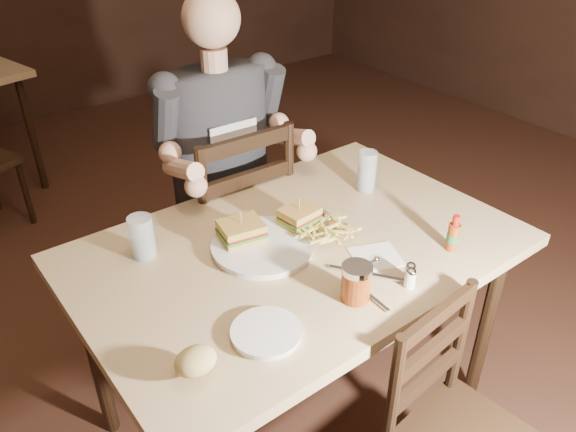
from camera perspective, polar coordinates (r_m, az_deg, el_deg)
room_shell at (r=1.70m, az=5.96°, el=19.50°), size 7.00×7.00×7.00m
main_table at (r=1.78m, az=0.97°, el=-4.82°), size 1.36×0.92×0.77m
chair_far at (r=2.35m, az=-6.46°, el=-1.11°), size 0.46×0.50×0.98m
diner at (r=2.09m, az=-6.59°, el=9.39°), size 0.54×0.43×0.93m
dinner_plate at (r=1.71m, az=-2.57°, el=-3.21°), size 0.31×0.31×0.02m
sandwich_left at (r=1.70m, az=-4.78°, el=-0.89°), size 0.15×0.13×0.11m
sandwich_right at (r=1.77m, az=1.15°, el=0.45°), size 0.12×0.11×0.10m
fries_pile at (r=1.74m, az=3.96°, el=-1.38°), size 0.23×0.16×0.04m
ketchup_dollop at (r=1.84m, az=3.11°, el=0.10°), size 0.04×0.04×0.01m
glass_left at (r=1.71m, az=-14.61°, el=-2.08°), size 0.07×0.07×0.13m
glass_right at (r=2.01m, az=8.02°, el=4.53°), size 0.07×0.07×0.15m
hot_sauce at (r=1.75m, az=16.48°, el=-1.64°), size 0.04×0.04×0.12m
salt_shaker at (r=1.59m, az=12.29°, el=-6.20°), size 0.03×0.03×0.06m
pepper_shaker at (r=1.61m, az=12.29°, el=-5.62°), size 0.03×0.03×0.06m
syrup_dispenser at (r=1.51m, az=6.93°, el=-6.73°), size 0.09×0.09×0.11m
napkin at (r=1.70m, az=8.92°, el=-4.10°), size 0.18×0.17×0.00m
knife at (r=1.62m, az=7.96°, el=-5.80°), size 0.13×0.18×0.01m
fork at (r=1.55m, az=8.35°, el=-8.01°), size 0.02×0.15×0.00m
side_plate at (r=1.42m, az=-2.23°, el=-11.86°), size 0.18×0.18×0.01m
bread_roll at (r=1.32m, az=-9.38°, el=-14.33°), size 0.10×0.08×0.06m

